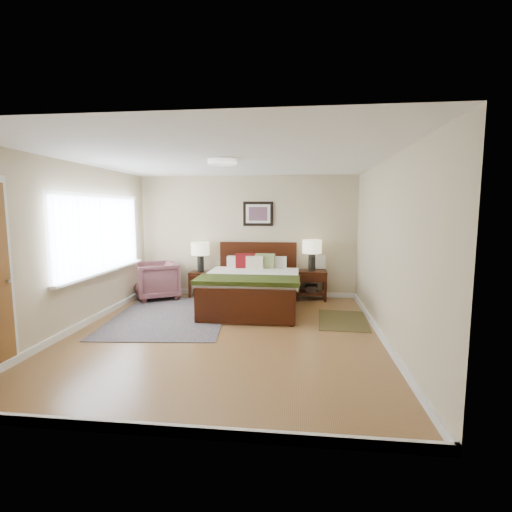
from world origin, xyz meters
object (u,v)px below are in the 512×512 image
(lamp_left, at_px, (200,251))
(rug_persian, at_px, (171,315))
(nightstand_right, at_px, (311,282))
(armchair, at_px, (157,280))
(nightstand_left, at_px, (201,277))
(lamp_right, at_px, (312,249))
(bed, at_px, (252,280))

(lamp_left, height_order, rug_persian, lamp_left)
(lamp_left, bearing_deg, nightstand_right, -0.34)
(nightstand_right, xyz_separation_m, armchair, (-3.14, -0.26, 0.01))
(lamp_left, relative_size, armchair, 0.74)
(lamp_left, bearing_deg, nightstand_left, -90.00)
(nightstand_right, height_order, rug_persian, nightstand_right)
(lamp_right, bearing_deg, nightstand_left, -179.51)
(lamp_left, distance_m, armchair, 1.07)
(nightstand_left, distance_m, lamp_left, 0.56)
(nightstand_left, height_order, armchair, armchair)
(bed, xyz_separation_m, rug_persian, (-1.33, -0.66, -0.51))
(nightstand_right, bearing_deg, armchair, -175.33)
(rug_persian, bearing_deg, lamp_right, 25.40)
(rug_persian, bearing_deg, nightstand_left, 78.65)
(bed, bearing_deg, lamp_right, 35.61)
(bed, relative_size, nightstand_left, 3.96)
(nightstand_left, relative_size, armchair, 0.64)
(lamp_right, distance_m, armchair, 3.21)
(nightstand_left, bearing_deg, armchair, -163.66)
(bed, relative_size, armchair, 2.53)
(armchair, bearing_deg, bed, 45.29)
(bed, xyz_separation_m, lamp_right, (1.10, 0.79, 0.51))
(nightstand_left, xyz_separation_m, nightstand_right, (2.28, 0.01, -0.04))
(nightstand_right, bearing_deg, bed, -144.85)
(lamp_left, distance_m, lamp_right, 2.28)
(bed, bearing_deg, nightstand_right, 35.15)
(lamp_left, bearing_deg, bed, -33.92)
(nightstand_right, distance_m, rug_persian, 2.84)
(lamp_left, relative_size, rug_persian, 0.23)
(nightstand_left, distance_m, nightstand_right, 2.28)
(nightstand_right, height_order, lamp_left, lamp_left)
(lamp_right, height_order, armchair, lamp_right)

